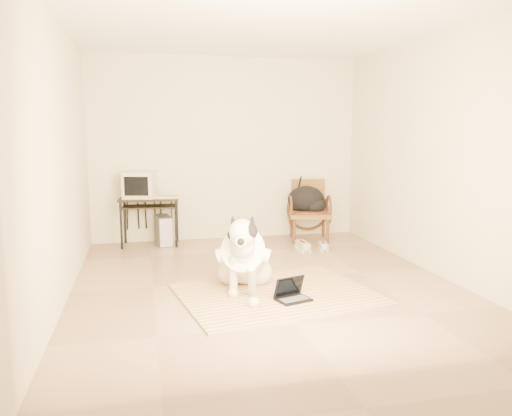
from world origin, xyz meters
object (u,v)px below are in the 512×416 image
object	(u,v)px
laptop	(292,294)
rattan_chair	(309,210)
dog	(244,258)
crt_monitor	(140,185)
backpack	(307,200)
pc_tower	(163,230)
computer_desk	(149,205)

from	to	relation	value
laptop	rattan_chair	bearing A→B (deg)	67.92
dog	crt_monitor	bearing A→B (deg)	113.62
crt_monitor	backpack	world-z (taller)	crt_monitor
backpack	pc_tower	bearing A→B (deg)	175.66
crt_monitor	laptop	bearing A→B (deg)	-63.12
laptop	crt_monitor	world-z (taller)	crt_monitor
rattan_chair	crt_monitor	bearing A→B (deg)	176.01
pc_tower	rattan_chair	distance (m)	2.17
rattan_chair	backpack	xyz separation A→B (m)	(-0.03, -0.01, 0.15)
dog	rattan_chair	size ratio (longest dim) A/B	1.34
laptop	pc_tower	xyz separation A→B (m)	(-1.09, 2.75, 0.13)
laptop	rattan_chair	xyz separation A→B (m)	(1.06, 2.60, 0.37)
computer_desk	rattan_chair	distance (m)	2.34
computer_desk	pc_tower	size ratio (longest dim) A/B	1.85
laptop	crt_monitor	bearing A→B (deg)	116.88
laptop	computer_desk	world-z (taller)	computer_desk
pc_tower	rattan_chair	xyz separation A→B (m)	(2.15, -0.15, 0.24)
dog	crt_monitor	size ratio (longest dim) A/B	2.43
pc_tower	laptop	bearing A→B (deg)	-68.34
computer_desk	pc_tower	bearing A→B (deg)	5.55
computer_desk	pc_tower	world-z (taller)	computer_desk
rattan_chair	backpack	distance (m)	0.15
crt_monitor	pc_tower	xyz separation A→B (m)	(0.31, -0.02, -0.66)
rattan_chair	backpack	bearing A→B (deg)	-162.18
dog	backpack	bearing A→B (deg)	57.07
crt_monitor	rattan_chair	bearing A→B (deg)	-3.99
computer_desk	rattan_chair	size ratio (longest dim) A/B	0.97
pc_tower	rattan_chair	bearing A→B (deg)	-4.01
computer_desk	rattan_chair	world-z (taller)	rattan_chair
pc_tower	backpack	distance (m)	2.16
laptop	computer_desk	bearing A→B (deg)	115.07
laptop	crt_monitor	distance (m)	3.21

